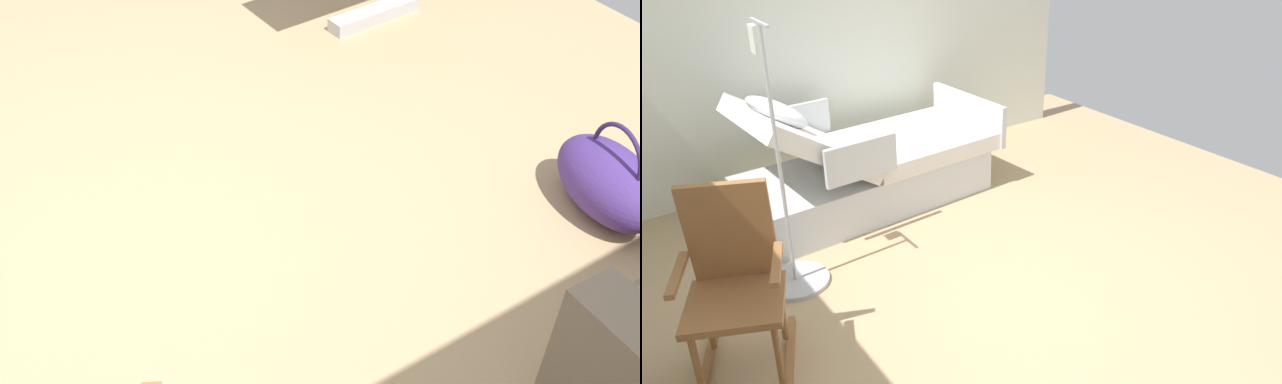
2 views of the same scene
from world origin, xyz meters
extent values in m
plane|color=tan|center=(0.00, 0.00, 0.00)|extent=(6.29, 6.29, 0.00)
cube|color=#B2B5BA|center=(-1.82, -1.12, 0.04)|extent=(0.61, 0.15, 0.08)
cylinder|color=black|center=(-2.08, -1.13, 0.03)|extent=(0.07, 0.07, 0.06)
cylinder|color=black|center=(-1.56, -1.10, 0.03)|extent=(0.07, 0.07, 0.06)
ellipsoid|color=#472D7A|center=(-1.69, 0.75, 0.15)|extent=(0.43, 0.62, 0.30)
torus|color=#312055|center=(-1.69, 0.75, 0.28)|extent=(0.08, 0.30, 0.30)
camera|label=1|loc=(0.57, 2.07, 2.16)|focal=41.28mm
camera|label=2|loc=(-2.38, 2.07, 2.34)|focal=34.82mm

